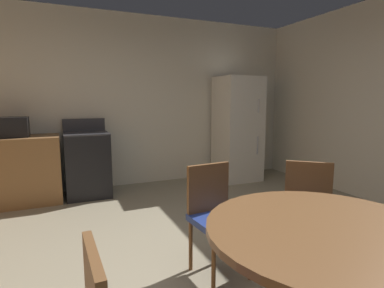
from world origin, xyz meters
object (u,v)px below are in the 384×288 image
at_px(chair_north, 216,212).
at_px(oven_range, 87,164).
at_px(refrigerator, 238,129).
at_px(chair_northeast, 308,208).
at_px(microwave, 10,127).
at_px(dining_table, 323,256).

bearing_deg(chair_north, oven_range, -168.10).
xyz_separation_m(refrigerator, chair_northeast, (-0.96, -2.67, -0.38)).
xyz_separation_m(oven_range, chair_north, (0.77, -2.49, 0.03)).
distance_m(microwave, chair_north, 3.06).
height_order(oven_range, dining_table, oven_range).
height_order(oven_range, chair_north, oven_range).
distance_m(microwave, chair_northeast, 3.69).
distance_m(oven_range, dining_table, 3.60).
height_order(dining_table, chair_north, chair_north).
bearing_deg(refrigerator, chair_northeast, -109.76).
xyz_separation_m(oven_range, refrigerator, (2.47, -0.05, 0.41)).
bearing_deg(refrigerator, chair_north, -124.87).
relative_size(microwave, chair_north, 0.51).
relative_size(microwave, chair_northeast, 0.51).
distance_m(refrigerator, chair_north, 2.99).
height_order(oven_range, refrigerator, refrigerator).
height_order(oven_range, microwave, microwave).
relative_size(dining_table, chair_northeast, 1.38).
bearing_deg(oven_range, microwave, -179.78).
relative_size(oven_range, microwave, 2.50).
bearing_deg(dining_table, refrigerator, 64.96).
bearing_deg(chair_north, refrigerator, 139.78).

